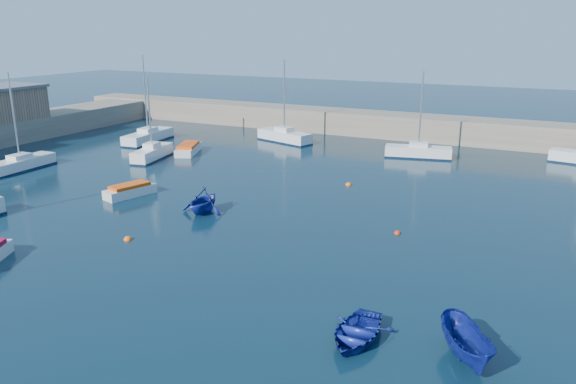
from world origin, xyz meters
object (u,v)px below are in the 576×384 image
at_px(sailboat_3, 152,153).
at_px(motorboat_1, 130,190).
at_px(sailboat_4, 148,136).
at_px(sailboat_5, 284,136).
at_px(dinghy_left, 203,200).
at_px(sailboat_6, 418,151).
at_px(motorboat_2, 188,149).
at_px(dinghy_right, 467,345).
at_px(sailboat_2, 20,164).
at_px(dinghy_center, 356,333).

height_order(sailboat_3, motorboat_1, sailboat_3).
bearing_deg(sailboat_4, motorboat_1, -59.32).
height_order(sailboat_3, sailboat_5, sailboat_5).
relative_size(motorboat_1, dinghy_left, 1.21).
height_order(sailboat_3, sailboat_6, sailboat_6).
distance_m(sailboat_6, motorboat_2, 22.72).
xyz_separation_m(sailboat_4, dinghy_right, (38.54, -28.17, 0.10)).
bearing_deg(sailboat_2, sailboat_6, 31.58).
relative_size(sailboat_5, motorboat_1, 2.17).
bearing_deg(sailboat_5, motorboat_1, -165.05).
relative_size(dinghy_center, dinghy_left, 1.07).
bearing_deg(dinghy_right, dinghy_left, 121.59).
bearing_deg(dinghy_center, dinghy_left, 144.07).
bearing_deg(motorboat_2, sailboat_6, -0.73).
xyz_separation_m(sailboat_3, motorboat_1, (6.39, -10.40, -0.20)).
height_order(sailboat_2, sailboat_3, sailboat_2).
xyz_separation_m(motorboat_2, dinghy_left, (12.13, -15.05, 0.43)).
bearing_deg(sailboat_2, dinghy_right, -20.36).
relative_size(sailboat_4, dinghy_right, 2.51).
xyz_separation_m(sailboat_6, dinghy_right, (9.99, -33.61, 0.11)).
relative_size(sailboat_5, motorboat_2, 1.77).
bearing_deg(sailboat_4, dinghy_left, -47.75).
bearing_deg(sailboat_2, dinghy_center, -22.96).
bearing_deg(motorboat_1, dinghy_center, -11.32).
height_order(sailboat_4, dinghy_right, sailboat_4).
distance_m(sailboat_5, dinghy_left, 25.12).
xyz_separation_m(sailboat_5, dinghy_right, (25.05, -34.74, 0.06)).
relative_size(sailboat_3, dinghy_right, 2.06).
bearing_deg(sailboat_2, sailboat_3, 45.01).
relative_size(sailboat_4, dinghy_center, 2.59).
bearing_deg(dinghy_left, sailboat_4, 133.10).
height_order(motorboat_2, dinghy_right, dinghy_right).
height_order(sailboat_4, dinghy_center, sailboat_4).
height_order(sailboat_3, dinghy_left, sailboat_3).
height_order(sailboat_6, dinghy_right, sailboat_6).
bearing_deg(motorboat_2, motorboat_1, -92.66).
xyz_separation_m(sailboat_6, motorboat_2, (-21.18, -8.20, -0.15)).
distance_m(motorboat_1, dinghy_center, 24.91).
height_order(sailboat_5, dinghy_center, sailboat_5).
xyz_separation_m(motorboat_1, dinghy_left, (7.18, -0.87, 0.45)).
xyz_separation_m(sailboat_2, motorboat_2, (9.24, 12.23, -0.11)).
bearing_deg(dinghy_left, sailboat_5, 99.37).
relative_size(motorboat_1, dinghy_center, 1.13).
relative_size(motorboat_2, dinghy_left, 1.48).
height_order(sailboat_3, dinghy_center, sailboat_3).
relative_size(motorboat_1, dinghy_right, 1.09).
height_order(motorboat_2, dinghy_center, motorboat_2).
height_order(sailboat_2, dinghy_right, sailboat_2).
height_order(sailboat_2, sailboat_4, sailboat_4).
distance_m(sailboat_6, dinghy_right, 35.06).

